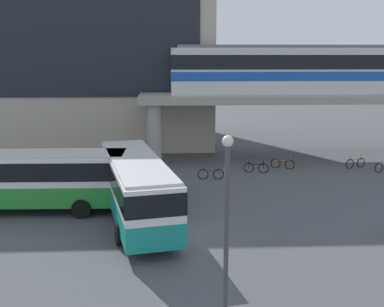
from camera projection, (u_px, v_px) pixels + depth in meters
ground_plane at (178, 181)px, 31.94m from camera, size 120.00×120.00×0.00m
station_building at (69, 47)px, 45.24m from camera, size 26.82×13.39×18.02m
elevated_platform at (344, 102)px, 38.87m from camera, size 33.18×6.11×5.23m
train at (328, 69)px, 38.26m from camera, size 25.19×2.96×3.84m
bus_main at (136, 182)px, 24.07m from camera, size 4.82×11.33×3.22m
bus_secondary at (27, 175)px, 25.44m from camera, size 11.09×2.94×3.22m
bicycle_black at (256, 168)px, 34.21m from camera, size 1.76×0.46×1.04m
bicycle_brown at (355, 163)px, 35.70m from camera, size 1.70×0.67×1.04m
bicycle_orange at (283, 164)px, 35.47m from camera, size 1.69×0.71×1.04m
bicycle_blue at (211, 174)px, 32.39m from camera, size 1.79×0.08×1.04m
lamp_post at (227, 210)px, 15.00m from camera, size 0.36×0.36×5.87m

